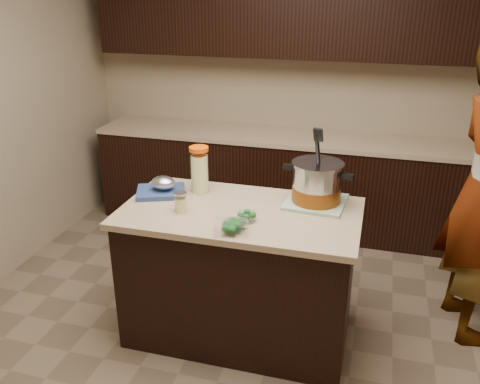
% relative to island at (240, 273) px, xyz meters
% --- Properties ---
extents(ground_plane, '(4.00, 4.00, 0.00)m').
position_rel_island_xyz_m(ground_plane, '(0.00, 0.00, -0.45)').
color(ground_plane, brown).
rests_on(ground_plane, ground).
extents(room_shell, '(4.04, 4.04, 2.72)m').
position_rel_island_xyz_m(room_shell, '(0.00, 0.00, 1.26)').
color(room_shell, tan).
rests_on(room_shell, ground).
extents(back_cabinets, '(3.60, 0.63, 2.33)m').
position_rel_island_xyz_m(back_cabinets, '(0.00, 1.74, 0.49)').
color(back_cabinets, black).
rests_on(back_cabinets, ground).
extents(island, '(1.46, 0.81, 0.90)m').
position_rel_island_xyz_m(island, '(0.00, 0.00, 0.00)').
color(island, black).
rests_on(island, ground).
extents(dish_towel, '(0.39, 0.39, 0.02)m').
position_rel_island_xyz_m(dish_towel, '(0.43, 0.23, 0.46)').
color(dish_towel, '#5E8D65').
rests_on(dish_towel, island).
extents(stock_pot, '(0.45, 0.38, 0.46)m').
position_rel_island_xyz_m(stock_pot, '(0.43, 0.22, 0.57)').
color(stock_pot, '#B7B7BC').
rests_on(stock_pot, dish_towel).
extents(lemonade_pitcher, '(0.16, 0.16, 0.31)m').
position_rel_island_xyz_m(lemonade_pitcher, '(-0.34, 0.21, 0.59)').
color(lemonade_pitcher, '#E6E58C').
rests_on(lemonade_pitcher, island).
extents(mason_jar, '(0.08, 0.08, 0.13)m').
position_rel_island_xyz_m(mason_jar, '(-0.34, -0.12, 0.51)').
color(mason_jar, '#E6E58C').
rests_on(mason_jar, island).
extents(broccoli_tub_left, '(0.12, 0.12, 0.05)m').
position_rel_island_xyz_m(broccoli_tub_left, '(0.08, -0.14, 0.47)').
color(broccoli_tub_left, silver).
rests_on(broccoli_tub_left, island).
extents(broccoli_tub_right, '(0.15, 0.15, 0.06)m').
position_rel_island_xyz_m(broccoli_tub_right, '(0.05, -0.26, 0.47)').
color(broccoli_tub_right, silver).
rests_on(broccoli_tub_right, island).
extents(broccoli_tub_rect, '(0.21, 0.17, 0.07)m').
position_rel_island_xyz_m(broccoli_tub_rect, '(0.04, -0.31, 0.48)').
color(broccoli_tub_rect, silver).
rests_on(broccoli_tub_rect, island).
extents(blue_tray, '(0.38, 0.34, 0.12)m').
position_rel_island_xyz_m(blue_tray, '(-0.56, 0.11, 0.49)').
color(blue_tray, navy).
rests_on(blue_tray, island).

